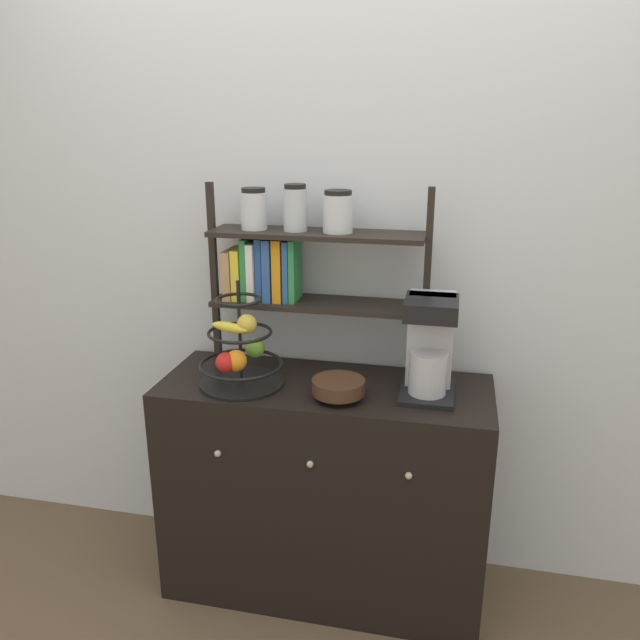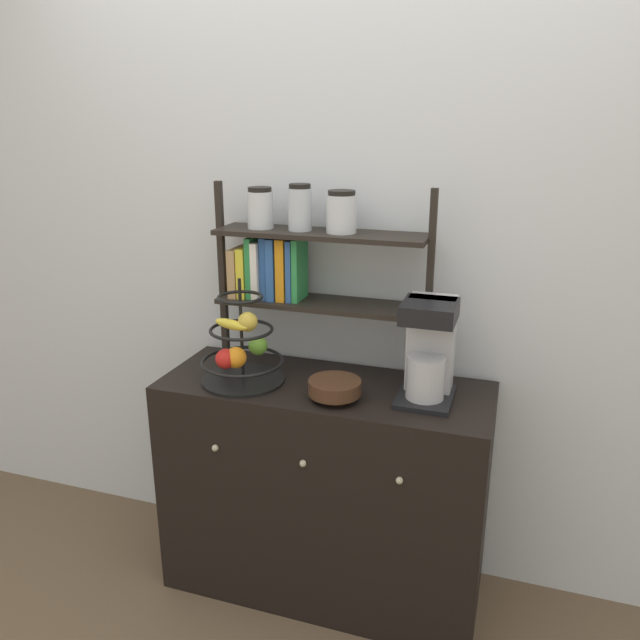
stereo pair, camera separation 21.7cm
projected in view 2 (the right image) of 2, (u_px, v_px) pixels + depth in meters
ground_plane at (305, 622)px, 2.30m from camera, size 12.00×12.00×0.00m
wall_back at (347, 251)px, 2.36m from camera, size 7.00×0.05×2.60m
sideboard at (324, 488)px, 2.38m from camera, size 1.20×0.48×0.86m
coffee_maker at (429, 349)px, 2.10m from camera, size 0.18×0.23×0.35m
fruit_stand at (242, 350)px, 2.24m from camera, size 0.30×0.30×0.39m
wooden_bowl at (335, 388)px, 2.12m from camera, size 0.18×0.18×0.07m
shelf_hutch at (295, 256)px, 2.28m from camera, size 0.82×0.20×0.70m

